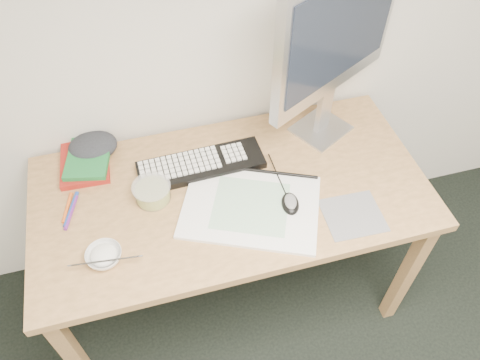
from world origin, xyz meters
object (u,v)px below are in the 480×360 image
Objects in this scene: desk at (231,204)px; monitor at (337,36)px; keyboard at (201,165)px; sketchpad at (251,207)px; rice_bowl at (104,256)px.

monitor is at bearing 25.84° from desk.
desk is 3.02× the size of keyboard.
sketchpad is at bearing -169.86° from monitor.
desk is 0.14m from sketchpad.
keyboard is (-0.08, 0.13, 0.10)m from desk.
sketchpad is at bearing -63.23° from keyboard.
monitor is 1.04m from rice_bowl.
rice_bowl is (-0.38, -0.30, 0.00)m from keyboard.
rice_bowl is (-0.46, -0.17, 0.10)m from desk.
monitor is at bearing 23.08° from rice_bowl.
keyboard reaches higher than sketchpad.
sketchpad is 0.68× the size of monitor.
keyboard is 0.69× the size of monitor.
sketchpad is 0.64m from monitor.
desk is 12.33× the size of rice_bowl.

